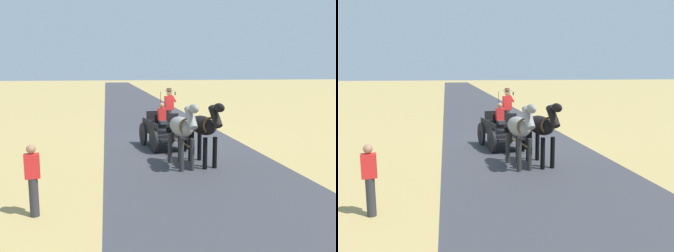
% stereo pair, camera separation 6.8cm
% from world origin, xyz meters
% --- Properties ---
extents(ground_plane, '(200.00, 200.00, 0.00)m').
position_xyz_m(ground_plane, '(0.00, 0.00, 0.00)').
color(ground_plane, tan).
extents(road_surface, '(6.05, 160.00, 0.01)m').
position_xyz_m(road_surface, '(0.00, 0.00, 0.00)').
color(road_surface, '#38383D').
rests_on(road_surface, ground).
extents(horse_drawn_carriage, '(1.79, 4.51, 2.50)m').
position_xyz_m(horse_drawn_carriage, '(0.56, 0.53, 0.82)').
color(horse_drawn_carriage, black).
rests_on(horse_drawn_carriage, ground).
extents(horse_near_side, '(0.88, 2.15, 2.21)m').
position_xyz_m(horse_near_side, '(-0.34, 3.45, 1.32)').
color(horse_near_side, black).
rests_on(horse_near_side, ground).
extents(horse_off_side, '(0.80, 2.15, 2.21)m').
position_xyz_m(horse_off_side, '(0.45, 3.58, 1.32)').
color(horse_off_side, gray).
rests_on(horse_off_side, ground).
extents(pedestrian_walking, '(0.35, 0.25, 1.63)m').
position_xyz_m(pedestrian_walking, '(4.51, 6.82, 0.87)').
color(pedestrian_walking, '#2D2D33').
rests_on(pedestrian_walking, ground).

